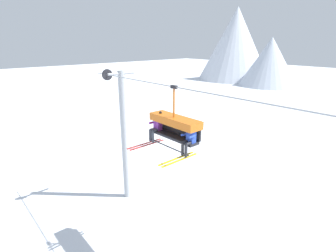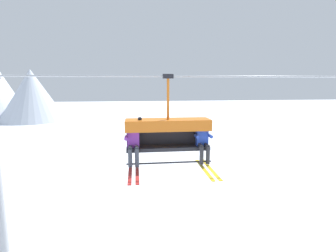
# 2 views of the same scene
# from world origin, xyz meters

# --- Properties ---
(mountain_peak_central) EXTENTS (12.17, 12.17, 9.94)m
(mountain_peak_central) POSITION_xyz_m (-22.00, 45.65, 4.97)
(mountain_peak_central) COLOR silver
(mountain_peak_central) RESTS_ON ground_plane
(lift_cable) EXTENTS (16.27, 0.05, 0.05)m
(lift_cable) POSITION_xyz_m (0.92, -0.80, 7.42)
(lift_cable) COLOR #9EA3A8
(chairlift_chair) EXTENTS (2.34, 0.74, 2.38)m
(chairlift_chair) POSITION_xyz_m (-1.22, -0.73, 5.96)
(chairlift_chair) COLOR #232328
(skier_purple) EXTENTS (0.48, 1.70, 1.34)m
(skier_purple) POSITION_xyz_m (-2.17, -0.94, 5.69)
(skier_purple) COLOR purple
(skier_blue) EXTENTS (0.46, 1.70, 1.23)m
(skier_blue) POSITION_xyz_m (-0.26, -0.95, 5.67)
(skier_blue) COLOR #2847B7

